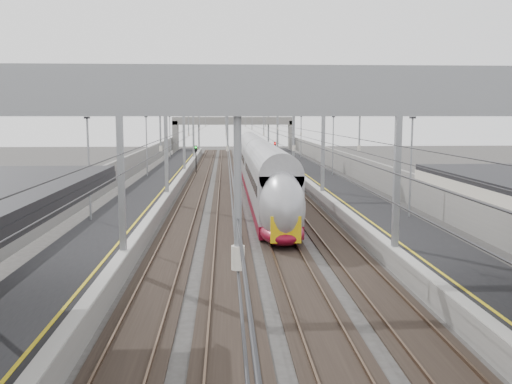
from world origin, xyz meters
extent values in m
cube|color=black|center=(-8.00, 45.00, 0.50)|extent=(4.00, 120.00, 1.00)
cube|color=black|center=(8.00, 45.00, 0.50)|extent=(4.00, 120.00, 1.00)
cube|color=black|center=(-4.50, 45.00, 0.04)|extent=(2.40, 140.00, 0.08)
cube|color=brown|center=(-5.22, 45.00, 0.13)|extent=(0.07, 140.00, 0.14)
cube|color=brown|center=(-3.78, 45.00, 0.13)|extent=(0.07, 140.00, 0.14)
cube|color=black|center=(-1.50, 45.00, 0.04)|extent=(2.40, 140.00, 0.08)
cube|color=brown|center=(-2.22, 45.00, 0.13)|extent=(0.07, 140.00, 0.14)
cube|color=brown|center=(-0.78, 45.00, 0.13)|extent=(0.07, 140.00, 0.14)
cube|color=black|center=(1.50, 45.00, 0.04)|extent=(2.40, 140.00, 0.08)
cube|color=brown|center=(0.78, 45.00, 0.13)|extent=(0.07, 140.00, 0.14)
cube|color=brown|center=(2.22, 45.00, 0.13)|extent=(0.07, 140.00, 0.14)
cube|color=black|center=(4.50, 45.00, 0.04)|extent=(2.40, 140.00, 0.08)
cube|color=brown|center=(3.78, 45.00, 0.13)|extent=(0.07, 140.00, 0.14)
cube|color=brown|center=(5.22, 45.00, 0.13)|extent=(0.07, 140.00, 0.14)
cube|color=gray|center=(0.00, 2.00, 7.35)|extent=(13.00, 0.25, 0.50)
cube|color=gray|center=(-6.30, 22.00, 4.30)|extent=(0.28, 0.28, 6.60)
cube|color=gray|center=(6.30, 22.00, 4.30)|extent=(0.28, 0.28, 6.60)
cube|color=gray|center=(0.00, 22.00, 7.35)|extent=(13.00, 0.25, 0.50)
cube|color=gray|center=(-6.30, 42.00, 4.30)|extent=(0.28, 0.28, 6.60)
cube|color=gray|center=(6.30, 42.00, 4.30)|extent=(0.28, 0.28, 6.60)
cube|color=gray|center=(0.00, 42.00, 7.35)|extent=(13.00, 0.25, 0.50)
cube|color=gray|center=(-6.30, 62.00, 4.30)|extent=(0.28, 0.28, 6.60)
cube|color=gray|center=(6.30, 62.00, 4.30)|extent=(0.28, 0.28, 6.60)
cube|color=gray|center=(0.00, 62.00, 7.35)|extent=(13.00, 0.25, 0.50)
cube|color=gray|center=(-6.30, 82.00, 4.30)|extent=(0.28, 0.28, 6.60)
cube|color=gray|center=(6.30, 82.00, 4.30)|extent=(0.28, 0.28, 6.60)
cube|color=gray|center=(0.00, 82.00, 7.35)|extent=(13.00, 0.25, 0.50)
cube|color=gray|center=(-6.30, 100.00, 4.30)|extent=(0.28, 0.28, 6.60)
cube|color=gray|center=(6.30, 100.00, 4.30)|extent=(0.28, 0.28, 6.60)
cube|color=gray|center=(0.00, 100.00, 7.35)|extent=(13.00, 0.25, 0.50)
cylinder|color=#262628|center=(-4.50, 50.00, 5.50)|extent=(0.03, 140.00, 0.03)
cylinder|color=#262628|center=(-1.50, 50.00, 5.50)|extent=(0.03, 140.00, 0.03)
cylinder|color=#262628|center=(1.50, 50.00, 5.50)|extent=(0.03, 140.00, 0.03)
cylinder|color=#262628|center=(4.50, 50.00, 5.50)|extent=(0.03, 140.00, 0.03)
cube|color=gray|center=(0.00, 100.00, 6.20)|extent=(22.00, 2.20, 1.40)
cube|color=gray|center=(-10.50, 100.00, 3.10)|extent=(1.00, 2.20, 6.20)
cube|color=gray|center=(10.50, 100.00, 3.10)|extent=(1.00, 2.20, 6.20)
cube|color=gray|center=(-11.20, 45.00, 1.60)|extent=(0.30, 120.00, 3.20)
cube|color=gray|center=(11.20, 45.00, 1.60)|extent=(0.30, 120.00, 3.20)
cube|color=maroon|center=(1.50, 38.19, 0.58)|extent=(2.55, 21.70, 0.75)
cube|color=#9C9CA1|center=(1.50, 38.19, 2.37)|extent=(2.55, 21.70, 2.83)
cube|color=black|center=(1.50, 30.59, 0.27)|extent=(1.89, 2.26, 0.47)
cube|color=maroon|center=(1.50, 60.27, 0.58)|extent=(2.55, 21.70, 0.75)
cube|color=#9C9CA1|center=(1.50, 60.27, 2.37)|extent=(2.55, 21.70, 2.83)
cube|color=black|center=(1.50, 52.68, 0.27)|extent=(1.89, 2.26, 0.47)
ellipsoid|color=#9C9CA1|center=(1.50, 27.15, 2.09)|extent=(2.55, 4.91, 3.96)
cube|color=yellow|center=(1.50, 25.12, 1.24)|extent=(1.60, 0.12, 1.42)
cube|color=black|center=(1.50, 25.55, 2.65)|extent=(1.51, 0.55, 0.89)
cylinder|color=black|center=(-5.20, 66.73, 1.50)|extent=(0.12, 0.12, 3.00)
cube|color=black|center=(-5.20, 66.73, 3.10)|extent=(0.32, 0.22, 0.75)
sphere|color=#0CE526|center=(-5.20, 66.60, 3.25)|extent=(0.16, 0.16, 0.16)
cylinder|color=black|center=(3.20, 68.25, 1.50)|extent=(0.12, 0.12, 3.00)
cube|color=black|center=(3.20, 68.25, 3.10)|extent=(0.32, 0.22, 0.75)
sphere|color=red|center=(3.20, 68.12, 3.25)|extent=(0.16, 0.16, 0.16)
cylinder|color=black|center=(5.40, 76.13, 1.50)|extent=(0.12, 0.12, 3.00)
cube|color=black|center=(5.40, 76.13, 3.10)|extent=(0.32, 0.22, 0.75)
sphere|color=red|center=(5.40, 76.00, 3.25)|extent=(0.16, 0.16, 0.16)
camera|label=1|loc=(-1.63, -3.75, 7.11)|focal=40.00mm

